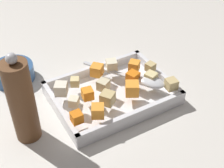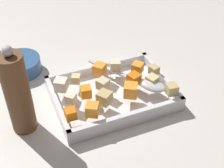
{
  "view_description": "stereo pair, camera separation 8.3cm",
  "coord_description": "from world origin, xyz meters",
  "px_view_note": "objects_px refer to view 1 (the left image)",
  "views": [
    {
      "loc": [
        -0.33,
        -0.58,
        0.58
      ],
      "look_at": [
        -0.01,
        -0.02,
        0.05
      ],
      "focal_mm": 51.58,
      "sensor_mm": 36.0,
      "label": 1
    },
    {
      "loc": [
        -0.26,
        -0.62,
        0.58
      ],
      "look_at": [
        -0.01,
        -0.02,
        0.05
      ],
      "focal_mm": 51.58,
      "sensor_mm": 36.0,
      "label": 2
    }
  ],
  "objects_px": {
    "serving_spoon": "(147,81)",
    "pepper_mill": "(22,102)",
    "small_prep_bowl": "(13,72)",
    "baking_dish": "(112,95)"
  },
  "relations": [
    {
      "from": "serving_spoon",
      "to": "baking_dish",
      "type": "bearing_deg",
      "value": 37.63
    },
    {
      "from": "pepper_mill",
      "to": "small_prep_bowl",
      "type": "xyz_separation_m",
      "value": [
        0.03,
        0.23,
        -0.08
      ]
    },
    {
      "from": "pepper_mill",
      "to": "small_prep_bowl",
      "type": "bearing_deg",
      "value": 82.48
    },
    {
      "from": "baking_dish",
      "to": "small_prep_bowl",
      "type": "relative_size",
      "value": 2.56
    },
    {
      "from": "baking_dish",
      "to": "small_prep_bowl",
      "type": "distance_m",
      "value": 0.3
    },
    {
      "from": "baking_dish",
      "to": "small_prep_bowl",
      "type": "height_order",
      "value": "small_prep_bowl"
    },
    {
      "from": "baking_dish",
      "to": "pepper_mill",
      "type": "height_order",
      "value": "pepper_mill"
    },
    {
      "from": "serving_spoon",
      "to": "pepper_mill",
      "type": "height_order",
      "value": "pepper_mill"
    },
    {
      "from": "pepper_mill",
      "to": "small_prep_bowl",
      "type": "distance_m",
      "value": 0.25
    },
    {
      "from": "baking_dish",
      "to": "pepper_mill",
      "type": "xyz_separation_m",
      "value": [
        -0.23,
        -0.01,
        0.09
      ]
    }
  ]
}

